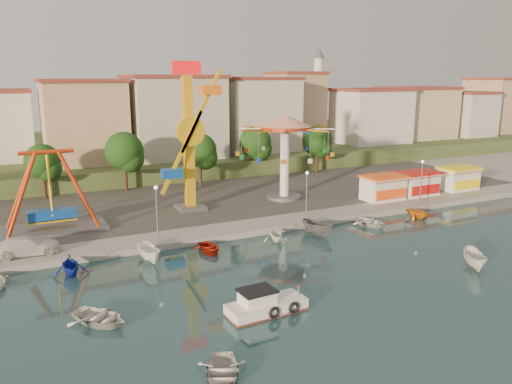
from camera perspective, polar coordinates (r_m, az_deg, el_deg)
ground at (r=39.05m, az=5.84°, el=-10.28°), size 200.00×200.00×0.00m
quay_deck at (r=95.44m, az=-14.34°, el=3.48°), size 200.00×100.00×0.60m
asphalt_pad at (r=64.97m, az=-8.32°, el=-0.30°), size 90.00×28.00×0.01m
hill_terrace at (r=100.11m, az=-15.00°, el=4.57°), size 200.00×60.00×3.00m
pirate_ship_ride at (r=52.61m, az=-22.46°, el=-0.07°), size 10.00×5.00×8.00m
kamikaze_tower at (r=55.95m, az=-7.39°, el=5.86°), size 5.28×3.10×16.50m
wave_swinger at (r=61.08m, az=3.32°, el=6.20°), size 11.60×11.60×10.40m
booth_left at (r=63.30m, az=14.33°, el=0.52°), size 5.40×3.78×3.08m
booth_mid at (r=67.02m, az=17.96°, el=0.97°), size 5.40×3.78×3.08m
booth_right at (r=72.24m, az=22.13°, el=1.47°), size 5.40×3.78×3.08m
lamp_post_1 at (r=46.36m, az=-11.24°, el=-2.64°), size 0.14×0.14×5.00m
lamp_post_2 at (r=52.61m, az=5.79°, el=-0.59°), size 0.14×0.14×5.00m
lamp_post_3 at (r=62.44m, az=18.35°, el=0.97°), size 0.14×0.14×5.00m
tree_1 at (r=67.34m, az=-23.22°, el=3.23°), size 4.35×4.35×6.80m
tree_2 at (r=68.04m, az=-14.83°, el=4.55°), size 5.02×5.02×7.85m
tree_3 at (r=69.39m, az=-6.44°, el=4.76°), size 4.68×4.68×7.32m
tree_4 at (r=75.98m, az=-0.09°, el=5.70°), size 4.86×4.86×7.60m
tree_5 at (r=79.36m, az=7.02°, el=5.88°), size 4.83×4.83×7.54m
building_2 at (r=83.23m, az=-18.73°, el=7.64°), size 11.95×9.28×11.23m
building_3 at (r=83.25m, az=-8.87°, el=7.46°), size 12.59×10.50×9.20m
building_4 at (r=91.28m, az=-1.37°, el=8.10°), size 10.75×9.23×9.24m
building_5 at (r=95.97m, az=6.41°, el=8.85°), size 12.77×10.96×11.21m
building_6 at (r=101.55m, az=12.58°, el=9.17°), size 8.23×8.98×12.36m
building_7 at (r=113.10m, az=15.71°, el=8.45°), size 11.59×10.93×8.76m
building_8 at (r=118.32m, az=22.98°, el=9.02°), size 12.84×9.28×12.58m
building_9 at (r=130.60m, az=25.94°, el=8.28°), size 12.95×9.17×9.21m
minaret at (r=100.83m, az=7.09°, el=11.27°), size 2.80×2.80×18.00m
cabin_motorboat at (r=34.07m, az=0.98°, el=-12.90°), size 5.50×2.37×1.90m
rowboat_a at (r=34.30m, az=-17.43°, el=-13.51°), size 4.76×5.00×0.84m
rowboat_b at (r=27.69m, az=-3.93°, el=-19.83°), size 3.92×4.49×0.78m
skiff at (r=45.00m, az=23.76°, el=-7.13°), size 3.48×4.06×1.52m
van at (r=46.90m, az=-24.77°, el=-5.61°), size 5.48×2.25×1.59m
moored_boat_1 at (r=42.73m, az=-20.48°, el=-7.78°), size 2.76×3.19×1.66m
moored_boat_2 at (r=43.72m, az=-12.09°, el=-6.89°), size 1.62×3.88×1.47m
moored_boat_3 at (r=45.34m, az=-5.42°, el=-6.42°), size 2.55×3.53×0.72m
moored_boat_4 at (r=47.94m, az=2.27°, el=-4.81°), size 3.15×3.39×1.47m
moored_boat_5 at (r=50.30m, az=7.05°, el=-4.05°), size 2.45×4.05×1.47m
moored_boat_6 at (r=54.26m, az=12.99°, el=-3.39°), size 3.64×4.40×0.79m
moored_boat_7 at (r=58.42m, az=18.00°, el=-2.13°), size 3.31×3.60×1.58m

